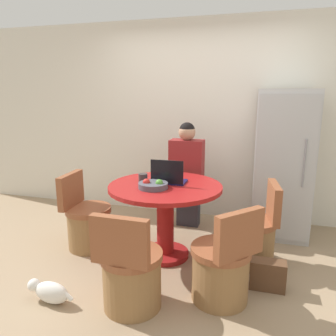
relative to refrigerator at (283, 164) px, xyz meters
The scene contains 14 objects.
ground_plane 1.80m from the refrigerator, 132.72° to the right, with size 12.00×12.00×0.00m, color #9E8466.
wall_back 1.22m from the refrigerator, 160.34° to the left, with size 7.00×0.06×2.60m.
refrigerator is the anchor object (origin of this frame).
dining_table 1.52m from the refrigerator, 140.39° to the right, with size 1.14×1.14×0.77m.
chair_right_side 1.06m from the refrigerator, 108.53° to the right, with size 0.50×0.49×0.83m.
chair_near_camera 2.25m from the refrigerator, 122.64° to the right, with size 0.49×0.49×0.83m.
chair_left_side 2.33m from the refrigerator, 154.04° to the right, with size 0.49×0.49×0.83m.
chair_near_right_corner 1.72m from the refrigerator, 108.00° to the right, with size 0.56×0.56×0.83m.
person_seated 1.12m from the refrigerator, behind, with size 0.40×0.37×1.33m.
laptop 1.44m from the refrigerator, 142.03° to the right, with size 0.33×0.22×0.25m.
fruit_bowl 1.65m from the refrigerator, 138.15° to the right, with size 0.28×0.28×0.10m.
coffee_cup 1.67m from the refrigerator, 146.87° to the right, with size 0.09×0.09×0.09m.
cat 2.79m from the refrigerator, 133.12° to the right, with size 0.43×0.16×0.18m.
handbag 1.47m from the refrigerator, 96.00° to the right, with size 0.30×0.14×0.26m.
Camera 1 is at (0.81, -2.80, 1.67)m, focal length 35.00 mm.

